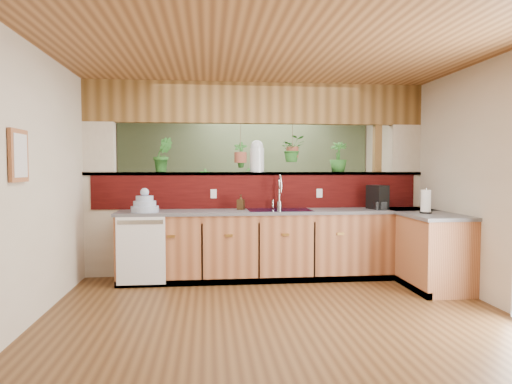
{
  "coord_description": "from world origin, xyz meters",
  "views": [
    {
      "loc": [
        -0.67,
        -4.87,
        1.44
      ],
      "look_at": [
        -0.09,
        0.7,
        1.15
      ],
      "focal_mm": 32.0,
      "sensor_mm": 36.0,
      "label": 1
    }
  ],
  "objects": [
    {
      "name": "ground",
      "position": [
        0.0,
        0.0,
        0.0
      ],
      "size": [
        4.6,
        7.0,
        0.01
      ],
      "primitive_type": "cube",
      "color": "#513319",
      "rests_on": "ground"
    },
    {
      "name": "ceiling",
      "position": [
        0.0,
        0.0,
        2.6
      ],
      "size": [
        4.6,
        7.0,
        0.01
      ],
      "primitive_type": "cube",
      "color": "brown",
      "rests_on": "ground"
    },
    {
      "name": "wall_back",
      "position": [
        0.0,
        3.5,
        1.3
      ],
      "size": [
        4.6,
        0.02,
        2.6
      ],
      "primitive_type": "cube",
      "color": "beige",
      "rests_on": "ground"
    },
    {
      "name": "wall_front",
      "position": [
        0.0,
        -3.5,
        1.3
      ],
      "size": [
        4.6,
        0.02,
        2.6
      ],
      "primitive_type": "cube",
      "color": "beige",
      "rests_on": "ground"
    },
    {
      "name": "wall_left",
      "position": [
        -2.3,
        0.0,
        1.3
      ],
      "size": [
        0.02,
        7.0,
        2.6
      ],
      "primitive_type": "cube",
      "color": "beige",
      "rests_on": "ground"
    },
    {
      "name": "wall_right",
      "position": [
        2.3,
        0.0,
        1.3
      ],
      "size": [
        0.02,
        7.0,
        2.6
      ],
      "primitive_type": "cube",
      "color": "beige",
      "rests_on": "ground"
    },
    {
      "name": "pass_through_partition",
      "position": [
        0.03,
        1.35,
        1.19
      ],
      "size": [
        4.6,
        0.21,
        2.6
      ],
      "color": "beige",
      "rests_on": "ground"
    },
    {
      "name": "pass_through_ledge",
      "position": [
        0.0,
        1.35,
        1.37
      ],
      "size": [
        4.6,
        0.21,
        0.04
      ],
      "primitive_type": "cube",
      "color": "brown",
      "rests_on": "ground"
    },
    {
      "name": "header_beam",
      "position": [
        0.0,
        1.35,
        2.33
      ],
      "size": [
        4.6,
        0.15,
        0.55
      ],
      "primitive_type": "cube",
      "color": "brown",
      "rests_on": "ground"
    },
    {
      "name": "sage_backwall",
      "position": [
        0.0,
        3.48,
        1.3
      ],
      "size": [
        4.55,
        0.02,
        2.55
      ],
      "primitive_type": "cube",
      "color": "#556746",
      "rests_on": "ground"
    },
    {
      "name": "countertop",
      "position": [
        0.84,
        0.87,
        0.45
      ],
      "size": [
        4.14,
        1.52,
        0.9
      ],
      "color": "#945633",
      "rests_on": "ground"
    },
    {
      "name": "dishwasher",
      "position": [
        -1.48,
        0.66,
        0.46
      ],
      "size": [
        0.58,
        0.03,
        0.82
      ],
      "color": "white",
      "rests_on": "ground"
    },
    {
      "name": "navy_sink",
      "position": [
        0.25,
        0.98,
        0.82
      ],
      "size": [
        0.82,
        0.5,
        0.18
      ],
      "color": "black",
      "rests_on": "countertop"
    },
    {
      "name": "framed_print",
      "position": [
        -2.27,
        -0.8,
        1.55
      ],
      "size": [
        0.04,
        0.35,
        0.45
      ],
      "color": "#945633",
      "rests_on": "wall_left"
    },
    {
      "name": "faucet",
      "position": [
        0.28,
        1.13,
        1.15
      ],
      "size": [
        0.2,
        0.2,
        0.46
      ],
      "color": "#B7B7B2",
      "rests_on": "countertop"
    },
    {
      "name": "dish_stack",
      "position": [
        -1.45,
        0.86,
        0.99
      ],
      "size": [
        0.34,
        0.34,
        0.3
      ],
      "color": "#95A3C0",
      "rests_on": "countertop"
    },
    {
      "name": "soap_dispenser",
      "position": [
        -0.25,
        1.07,
        1.0
      ],
      "size": [
        0.12,
        0.12,
        0.2
      ],
      "primitive_type": "imported",
      "rotation": [
        0.0,
        0.0,
        -0.35
      ],
      "color": "#3D2A16",
      "rests_on": "countertop"
    },
    {
      "name": "coffee_maker",
      "position": [
        1.56,
        0.94,
        1.05
      ],
      "size": [
        0.17,
        0.29,
        0.32
      ],
      "rotation": [
        0.0,
        0.0,
        0.32
      ],
      "color": "black",
      "rests_on": "countertop"
    },
    {
      "name": "paper_towel",
      "position": [
        1.94,
        0.35,
        1.04
      ],
      "size": [
        0.14,
        0.14,
        0.3
      ],
      "color": "black",
      "rests_on": "countertop"
    },
    {
      "name": "glass_jar",
      "position": [
        -0.0,
        1.35,
        1.61
      ],
      "size": [
        0.2,
        0.2,
        0.44
      ],
      "color": "silver",
      "rests_on": "pass_through_ledge"
    },
    {
      "name": "ledge_plant_left",
      "position": [
        -1.27,
        1.35,
        1.62
      ],
      "size": [
        0.29,
        0.26,
        0.46
      ],
      "primitive_type": "imported",
      "rotation": [
        0.0,
        0.0,
        0.23
      ],
      "color": "#276523",
      "rests_on": "pass_through_ledge"
    },
    {
      "name": "ledge_plant_right",
      "position": [
        1.14,
        1.35,
        1.6
      ],
      "size": [
        0.31,
        0.31,
        0.42
      ],
      "primitive_type": "imported",
      "rotation": [
        0.0,
        0.0,
        -0.36
      ],
      "color": "#276523",
      "rests_on": "pass_through_ledge"
    },
    {
      "name": "hanging_plant_a",
      "position": [
        -0.23,
        1.35,
        1.74
      ],
      "size": [
        0.22,
        0.17,
        0.53
      ],
      "color": "brown",
      "rests_on": "header_beam"
    },
    {
      "name": "hanging_plant_b",
      "position": [
        0.49,
        1.35,
        1.86
      ],
      "size": [
        0.34,
        0.3,
        0.47
      ],
      "color": "brown",
      "rests_on": "header_beam"
    },
    {
      "name": "shelving_console",
      "position": [
        -0.18,
        3.25,
        0.5
      ],
      "size": [
        1.57,
        0.65,
        1.02
      ],
      "primitive_type": "cube",
      "rotation": [
        0.0,
        0.0,
        0.16
      ],
      "color": "black",
      "rests_on": "ground"
    },
    {
      "name": "shelf_plant_a",
      "position": [
        -0.71,
        3.25,
        1.22
      ],
      "size": [
        0.26,
        0.22,
        0.43
      ],
      "primitive_type": "imported",
      "rotation": [
        0.0,
        0.0,
        0.33
      ],
      "color": "#276523",
      "rests_on": "shelving_console"
    },
    {
      "name": "shelf_plant_b",
      "position": [
        0.14,
        3.25,
        1.26
      ],
      "size": [
        0.36,
        0.36,
        0.5
      ],
      "primitive_type": "imported",
      "rotation": [
        0.0,
        0.0,
        -0.34
      ],
      "color": "#276523",
      "rests_on": "shelving_console"
    },
    {
      "name": "floor_plant",
      "position": [
        0.88,
        2.27,
        0.36
      ],
      "size": [
        0.8,
        0.75,
        0.73
      ],
      "primitive_type": "imported",
      "rotation": [
        0.0,
        0.0,
        0.33
      ],
      "color": "#276523",
      "rests_on": "ground"
    }
  ]
}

